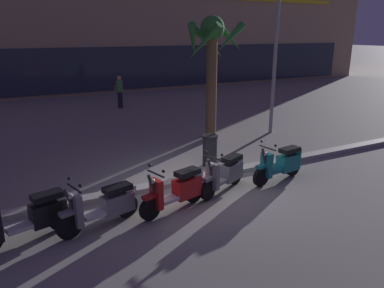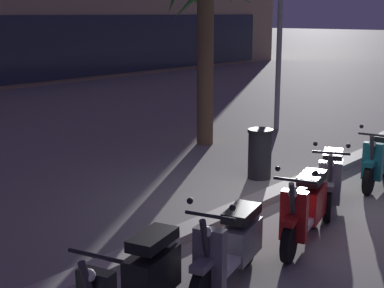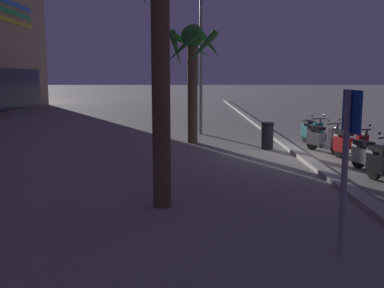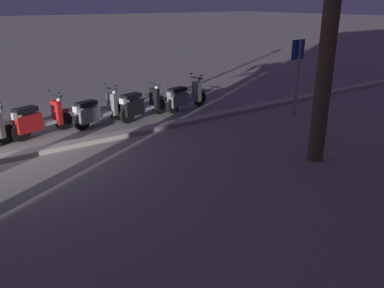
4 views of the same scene
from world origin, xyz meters
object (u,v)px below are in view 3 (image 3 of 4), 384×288
Objects in this scene: scooter_grey_mid_rear at (370,156)px; palm_tree_mid_walkway at (193,57)px; scooter_teal_gap_after_mid at (311,132)px; street_lamp at (201,46)px; litter_bin at (267,136)px; scooter_grey_tail_end at (322,139)px; scooter_red_far_back at (349,145)px; crossing_sign at (347,153)px.

palm_tree_mid_walkway is (5.29, 4.77, 2.81)m from scooter_grey_mid_rear.
scooter_teal_gap_after_mid is 6.06m from street_lamp.
litter_bin is 5.75m from street_lamp.
scooter_grey_tail_end is 1.85m from litter_bin.
scooter_grey_mid_rear is 0.29× the size of street_lamp.
scooter_red_far_back is at bearing -133.86° from litter_bin.
crossing_sign is 13.75m from street_lamp.
litter_bin is at bearing -3.08° from crossing_sign.
scooter_grey_tail_end is 0.68× the size of crossing_sign.
scooter_red_far_back is 0.40× the size of palm_tree_mid_walkway.
scooter_teal_gap_after_mid is 2.21m from litter_bin.
crossing_sign reaches higher than scooter_teal_gap_after_mid.
crossing_sign is at bearing 167.27° from scooter_teal_gap_after_mid.
scooter_grey_tail_end is at bearing 176.45° from scooter_teal_gap_after_mid.
palm_tree_mid_walkway is (3.63, 4.78, 2.78)m from scooter_red_far_back.
palm_tree_mid_walkway reaches higher than scooter_red_far_back.
crossing_sign reaches higher than litter_bin.
palm_tree_mid_walkway is 4.11m from litter_bin.
scooter_grey_mid_rear is at bearing -25.43° from crossing_sign.
scooter_red_far_back is at bearing -174.86° from scooter_teal_gap_after_mid.
litter_bin is (0.56, 1.76, 0.03)m from scooter_grey_tail_end.
scooter_red_far_back is at bearing -0.49° from scooter_grey_mid_rear.
scooter_teal_gap_after_mid is at bearing -3.55° from scooter_grey_tail_end.
scooter_grey_mid_rear is at bearing -176.76° from scooter_teal_gap_after_mid.
scooter_grey_mid_rear is 0.75× the size of crossing_sign.
street_lamp is (6.20, 4.40, 3.36)m from scooter_red_far_back.
street_lamp reaches higher than scooter_grey_mid_rear.
palm_tree_mid_walkway reaches higher than scooter_teal_gap_after_mid.
crossing_sign is (-7.24, 2.67, 1.04)m from scooter_red_far_back.
scooter_grey_tail_end reaches higher than litter_bin.
scooter_grey_mid_rear is at bearing -137.99° from palm_tree_mid_walkway.
street_lamp is at bearing -8.48° from palm_tree_mid_walkway.
scooter_grey_mid_rear reaches higher than litter_bin.
scooter_grey_mid_rear is 1.02× the size of scooter_red_far_back.
street_lamp reaches higher than litter_bin.
crossing_sign is at bearing -168.97° from palm_tree_mid_walkway.
scooter_teal_gap_after_mid is 10.82m from crossing_sign.
scooter_red_far_back is 1.86× the size of litter_bin.
crossing_sign reaches higher than scooter_grey_tail_end.
palm_tree_mid_walkway is at bearing 52.83° from scooter_red_far_back.
palm_tree_mid_walkway is (0.37, 4.49, 2.79)m from scooter_teal_gap_after_mid.
street_lamp reaches higher than scooter_grey_tail_end.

